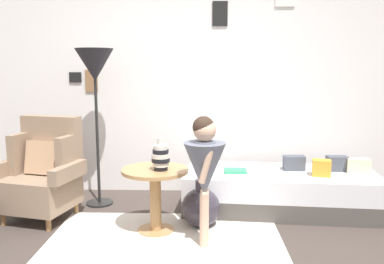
{
  "coord_description": "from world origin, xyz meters",
  "views": [
    {
      "loc": [
        0.24,
        -2.7,
        1.42
      ],
      "look_at": [
        0.15,
        0.95,
        0.85
      ],
      "focal_mm": 37.69,
      "sensor_mm": 36.0,
      "label": 1
    }
  ],
  "objects_px": {
    "armchair": "(43,173)",
    "demijohn_near": "(201,207)",
    "daybed": "(279,191)",
    "vase_striped": "(161,157)",
    "book_on_daybed": "(235,171)",
    "side_table": "(155,187)",
    "person_child": "(205,165)",
    "floor_lamp": "(95,71)"
  },
  "relations": [
    {
      "from": "daybed",
      "to": "person_child",
      "type": "distance_m",
      "value": 1.24
    },
    {
      "from": "vase_striped",
      "to": "person_child",
      "type": "bearing_deg",
      "value": -30.31
    },
    {
      "from": "armchair",
      "to": "floor_lamp",
      "type": "xyz_separation_m",
      "value": [
        0.43,
        0.39,
        0.96
      ]
    },
    {
      "from": "demijohn_near",
      "to": "side_table",
      "type": "bearing_deg",
      "value": -162.39
    },
    {
      "from": "book_on_daybed",
      "to": "floor_lamp",
      "type": "bearing_deg",
      "value": 173.17
    },
    {
      "from": "side_table",
      "to": "book_on_daybed",
      "type": "bearing_deg",
      "value": 36.56
    },
    {
      "from": "vase_striped",
      "to": "demijohn_near",
      "type": "relative_size",
      "value": 0.63
    },
    {
      "from": "side_table",
      "to": "vase_striped",
      "type": "xyz_separation_m",
      "value": [
        0.06,
        -0.05,
        0.28
      ]
    },
    {
      "from": "daybed",
      "to": "floor_lamp",
      "type": "xyz_separation_m",
      "value": [
        -1.88,
        0.13,
        1.2
      ]
    },
    {
      "from": "armchair",
      "to": "daybed",
      "type": "relative_size",
      "value": 0.49
    },
    {
      "from": "daybed",
      "to": "book_on_daybed",
      "type": "xyz_separation_m",
      "value": [
        -0.45,
        -0.04,
        0.22
      ]
    },
    {
      "from": "daybed",
      "to": "floor_lamp",
      "type": "height_order",
      "value": "floor_lamp"
    },
    {
      "from": "person_child",
      "to": "floor_lamp",
      "type": "bearing_deg",
      "value": 138.5
    },
    {
      "from": "armchair",
      "to": "vase_striped",
      "type": "bearing_deg",
      "value": -17.93
    },
    {
      "from": "daybed",
      "to": "side_table",
      "type": "xyz_separation_m",
      "value": [
        -1.19,
        -0.58,
        0.21
      ]
    },
    {
      "from": "vase_striped",
      "to": "demijohn_near",
      "type": "bearing_deg",
      "value": 26.83
    },
    {
      "from": "floor_lamp",
      "to": "demijohn_near",
      "type": "bearing_deg",
      "value": -28.75
    },
    {
      "from": "floor_lamp",
      "to": "demijohn_near",
      "type": "relative_size",
      "value": 3.7
    },
    {
      "from": "floor_lamp",
      "to": "demijohn_near",
      "type": "height_order",
      "value": "floor_lamp"
    },
    {
      "from": "side_table",
      "to": "person_child",
      "type": "xyz_separation_m",
      "value": [
        0.43,
        -0.26,
        0.26
      ]
    },
    {
      "from": "side_table",
      "to": "book_on_daybed",
      "type": "height_order",
      "value": "side_table"
    },
    {
      "from": "daybed",
      "to": "demijohn_near",
      "type": "bearing_deg",
      "value": -150.07
    },
    {
      "from": "floor_lamp",
      "to": "armchair",
      "type": "bearing_deg",
      "value": -137.91
    },
    {
      "from": "side_table",
      "to": "demijohn_near",
      "type": "distance_m",
      "value": 0.47
    },
    {
      "from": "floor_lamp",
      "to": "book_on_daybed",
      "type": "xyz_separation_m",
      "value": [
        1.42,
        -0.17,
        -0.99
      ]
    },
    {
      "from": "armchair",
      "to": "demijohn_near",
      "type": "distance_m",
      "value": 1.55
    },
    {
      "from": "armchair",
      "to": "demijohn_near",
      "type": "bearing_deg",
      "value": -7.74
    },
    {
      "from": "armchair",
      "to": "person_child",
      "type": "height_order",
      "value": "person_child"
    },
    {
      "from": "daybed",
      "to": "book_on_daybed",
      "type": "height_order",
      "value": "book_on_daybed"
    },
    {
      "from": "vase_striped",
      "to": "side_table",
      "type": "bearing_deg",
      "value": 139.74
    },
    {
      "from": "armchair",
      "to": "book_on_daybed",
      "type": "bearing_deg",
      "value": 6.68
    },
    {
      "from": "armchair",
      "to": "demijohn_near",
      "type": "relative_size",
      "value": 2.21
    },
    {
      "from": "book_on_daybed",
      "to": "vase_striped",
      "type": "bearing_deg",
      "value": -138.98
    },
    {
      "from": "armchair",
      "to": "floor_lamp",
      "type": "distance_m",
      "value": 1.12
    },
    {
      "from": "daybed",
      "to": "demijohn_near",
      "type": "xyz_separation_m",
      "value": [
        -0.8,
        -0.46,
        -0.02
      ]
    },
    {
      "from": "armchair",
      "to": "vase_striped",
      "type": "distance_m",
      "value": 1.25
    },
    {
      "from": "daybed",
      "to": "vase_striped",
      "type": "height_order",
      "value": "vase_striped"
    },
    {
      "from": "side_table",
      "to": "demijohn_near",
      "type": "height_order",
      "value": "side_table"
    },
    {
      "from": "side_table",
      "to": "book_on_daybed",
      "type": "relative_size",
      "value": 2.64
    },
    {
      "from": "side_table",
      "to": "vase_striped",
      "type": "relative_size",
      "value": 2.09
    },
    {
      "from": "armchair",
      "to": "demijohn_near",
      "type": "xyz_separation_m",
      "value": [
        1.51,
        -0.21,
        -0.26
      ]
    },
    {
      "from": "demijohn_near",
      "to": "floor_lamp",
      "type": "bearing_deg",
      "value": 151.25
    }
  ]
}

